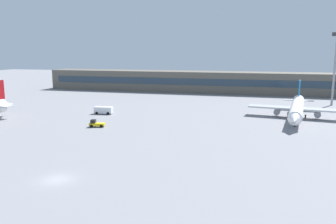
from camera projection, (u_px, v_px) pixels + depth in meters
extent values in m
plane|color=gray|center=(145.00, 123.00, 86.56)|extent=(400.00, 400.00, 0.00)
cube|color=#5B564C|center=(193.00, 82.00, 149.14)|extent=(131.86, 12.00, 9.00)
cube|color=#263847|center=(190.00, 82.00, 143.29)|extent=(125.27, 0.16, 2.80)
cone|color=silver|center=(8.00, 105.00, 95.05)|extent=(3.25, 4.06, 2.52)
cylinder|color=white|center=(297.00, 108.00, 91.36)|extent=(7.37, 31.00, 3.26)
cone|color=white|center=(295.00, 120.00, 75.99)|extent=(3.55, 3.96, 3.09)
cone|color=white|center=(299.00, 100.00, 106.58)|extent=(2.70, 3.53, 2.28)
cube|color=#197FBF|center=(300.00, 88.00, 103.51)|extent=(0.81, 3.78, 4.71)
cube|color=silver|center=(299.00, 100.00, 104.43)|extent=(8.81, 3.53, 0.21)
cube|color=silver|center=(297.00, 108.00, 92.19)|extent=(26.02, 7.53, 0.43)
cylinder|color=gray|center=(277.00, 112.00, 94.32)|extent=(2.07, 2.95, 1.71)
cylinder|color=gray|center=(317.00, 114.00, 90.49)|extent=(2.07, 2.95, 1.71)
cylinder|color=black|center=(295.00, 125.00, 81.97)|extent=(0.45, 0.89, 0.86)
cylinder|color=black|center=(288.00, 115.00, 94.18)|extent=(0.45, 0.89, 0.86)
cylinder|color=black|center=(305.00, 116.00, 92.52)|extent=(0.45, 0.89, 0.86)
cube|color=yellow|center=(97.00, 124.00, 81.54)|extent=(3.82, 2.17, 0.60)
cube|color=black|center=(93.00, 122.00, 81.48)|extent=(1.35, 1.59, 0.90)
cylinder|color=black|center=(93.00, 125.00, 82.43)|extent=(0.74, 0.38, 0.70)
cylinder|color=black|center=(91.00, 126.00, 80.90)|extent=(0.74, 0.38, 0.70)
cylinder|color=black|center=(103.00, 125.00, 82.29)|extent=(0.74, 0.38, 0.70)
cylinder|color=black|center=(101.00, 126.00, 80.76)|extent=(0.74, 0.38, 0.70)
cube|color=white|center=(104.00, 110.00, 98.04)|extent=(5.35, 2.42, 1.90)
cube|color=#1E2633|center=(110.00, 109.00, 97.61)|extent=(0.31, 1.91, 0.70)
cylinder|color=black|center=(108.00, 113.00, 96.90)|extent=(0.78, 0.34, 0.76)
cylinder|color=black|center=(110.00, 112.00, 98.87)|extent=(0.78, 0.34, 0.76)
cylinder|color=black|center=(97.00, 113.00, 97.47)|extent=(0.78, 0.34, 0.76)
cylinder|color=black|center=(99.00, 112.00, 99.45)|extent=(0.78, 0.34, 0.76)
cylinder|color=gray|center=(334.00, 71.00, 111.63)|extent=(0.70, 0.70, 22.60)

